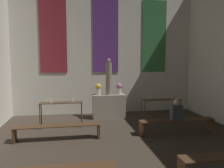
% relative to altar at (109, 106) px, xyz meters
% --- Properties ---
extents(wall_back, '(8.20, 0.16, 5.73)m').
position_rel_altar_xyz_m(wall_back, '(0.00, 0.95, 2.41)').
color(wall_back, silver).
rests_on(wall_back, ground_plane).
extents(altar, '(1.32, 0.58, 0.96)m').
position_rel_altar_xyz_m(altar, '(0.00, 0.00, 0.00)').
color(altar, gray).
rests_on(altar, ground_plane).
extents(statue, '(0.24, 0.24, 1.47)m').
position_rel_altar_xyz_m(statue, '(0.00, 0.00, 1.18)').
color(statue, gray).
rests_on(statue, altar).
extents(flower_vase_left, '(0.24, 0.24, 0.46)m').
position_rel_altar_xyz_m(flower_vase_left, '(-0.43, 0.00, 0.74)').
color(flower_vase_left, beige).
rests_on(flower_vase_left, altar).
extents(flower_vase_right, '(0.24, 0.24, 0.46)m').
position_rel_altar_xyz_m(flower_vase_right, '(0.43, 0.00, 0.74)').
color(flower_vase_right, beige).
rests_on(flower_vase_right, altar).
extents(candle_rack_left, '(1.46, 0.39, 1.09)m').
position_rel_altar_xyz_m(candle_rack_left, '(-1.85, -1.06, 0.29)').
color(candle_rack_left, '#473823').
rests_on(candle_rack_left, ground_plane).
extents(candle_rack_right, '(1.46, 0.39, 1.09)m').
position_rel_altar_xyz_m(candle_rack_right, '(1.85, -1.06, 0.29)').
color(candle_rack_right, '#473823').
rests_on(candle_rack_right, ground_plane).
extents(pew_back_left, '(2.48, 0.36, 0.44)m').
position_rel_altar_xyz_m(pew_back_left, '(-1.88, -2.30, -0.14)').
color(pew_back_left, '#4C331E').
rests_on(pew_back_left, ground_plane).
extents(pew_back_right, '(2.48, 0.36, 0.44)m').
position_rel_altar_xyz_m(pew_back_right, '(1.88, -2.30, -0.14)').
color(pew_back_right, '#4C331E').
rests_on(pew_back_right, ground_plane).
extents(person_seated, '(0.36, 0.24, 0.67)m').
position_rel_altar_xyz_m(person_seated, '(1.85, -2.30, 0.26)').
color(person_seated, '#383D47').
rests_on(person_seated, pew_back_right).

